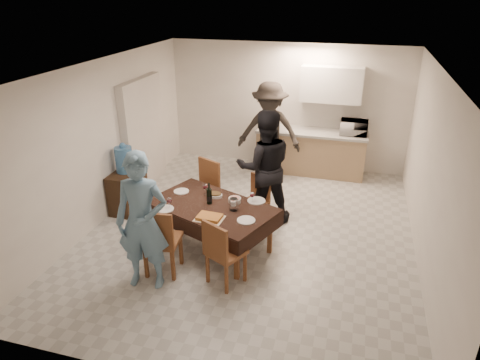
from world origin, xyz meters
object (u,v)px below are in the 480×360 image
Objects in this scene: console at (128,190)px; wine_bottle at (209,193)px; dining_table at (212,207)px; water_pitcher at (234,204)px; savoury_tart at (209,217)px; water_jug at (124,160)px; microwave at (354,127)px; person_far at (264,167)px; person_kitchen at (269,131)px; person_near at (142,222)px.

wine_bottle is (1.77, -0.71, 0.51)m from console.
dining_table is 0.37m from water_pitcher.
water_jug is at bearing 149.37° from savoury_tart.
microwave is 0.28× the size of person_far.
console is at bearing -13.06° from person_far.
person_far is at bearing -80.49° from person_kitchen.
wine_bottle is at bearing -21.79° from console.
person_near is 0.94× the size of person_kitchen.
water_jug is 2.21m from person_near.
wine_bottle is 2.77m from person_kitchen.
microwave is 1.68m from person_kitchen.
person_near reaches higher than water_pitcher.
dining_table is at bearing -95.24° from person_kitchen.
savoury_tart is 0.20× the size of person_far.
savoury_tart is (-0.25, -0.33, -0.07)m from water_pitcher.
console is at bearing 179.36° from dining_table.
microwave reaches higher than console.
person_kitchen reaches higher than microwave.
savoury_tart is (1.92, -1.14, -0.20)m from water_jug.
water_pitcher reaches higher than console.
person_near is (-2.43, -4.30, -0.13)m from microwave.
person_kitchen is at bearing 87.18° from savoury_tart.
dining_table is 1.99m from water_jug.
person_far reaches higher than dining_table.
water_jug is 2.43× the size of water_pitcher.
wine_bottle is at bearing 156.95° from dining_table.
savoury_tart is 1.52m from person_far.
savoury_tart is (1.92, -1.14, 0.37)m from console.
dining_table is 11.40× the size of water_pitcher.
microwave is at bearing 51.14° from person_near.
wine_bottle is 0.17× the size of person_far.
console reaches higher than dining_table.
water_pitcher is at bearing -14.04° from wine_bottle.
wine_bottle is at bearing 165.96° from water_pitcher.
savoury_tart is at bearing -127.15° from water_pitcher.
water_pitcher is at bearing 38.59° from person_near.
console is 0.39× the size of person_kitchen.
person_near is at bearing -114.44° from wine_bottle.
water_jug is 2.39m from person_far.
microwave reaches higher than water_pitcher.
dining_table is 6.36× the size of wine_bottle.
console is at bearing 115.72° from person_near.
wine_bottle is 0.48m from savoury_tart.
water_jug is 1.14× the size of savoury_tart.
person_far reaches higher than water_jug.
savoury_tart is 4.06m from microwave.
water_pitcher is (0.35, -0.05, 0.12)m from dining_table.
water_pitcher is 0.47× the size of savoury_tart.
person_far is (1.10, 2.10, 0.02)m from person_near.
dining_table is at bearing 60.00° from microwave.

